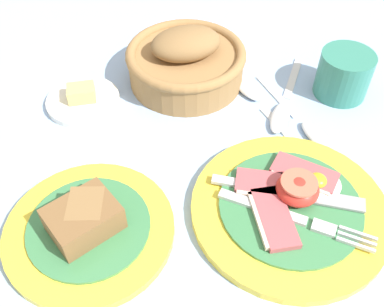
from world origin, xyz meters
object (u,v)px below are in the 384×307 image
(bread_plate, at_px, (88,226))
(teaspoon_stray, at_px, (284,106))
(teaspoon_by_saucer, at_px, (306,125))
(sugar_cup, at_px, (344,73))
(breakfast_plate, at_px, (291,206))
(butter_dish, at_px, (83,100))
(bread_basket, at_px, (186,61))
(teaspoon_near_cup, at_px, (255,98))

(bread_plate, xyz_separation_m, teaspoon_stray, (0.26, 0.22, -0.01))
(teaspoon_by_saucer, height_order, teaspoon_stray, same)
(bread_plate, bearing_deg, sugar_cup, 36.84)
(breakfast_plate, distance_m, teaspoon_by_saucer, 0.15)
(breakfast_plate, height_order, teaspoon_stray, breakfast_plate)
(sugar_cup, bearing_deg, butter_dish, -175.72)
(bread_plate, distance_m, teaspoon_stray, 0.34)
(breakfast_plate, relative_size, bread_basket, 1.29)
(sugar_cup, height_order, teaspoon_near_cup, sugar_cup)
(teaspoon_stray, bearing_deg, teaspoon_by_saucer, 52.19)
(teaspoon_by_saucer, bearing_deg, teaspoon_near_cup, -157.09)
(teaspoon_near_cup, bearing_deg, teaspoon_stray, -142.64)
(sugar_cup, xyz_separation_m, butter_dish, (-0.39, -0.03, -0.03))
(butter_dish, bearing_deg, teaspoon_near_cup, 2.09)
(breakfast_plate, xyz_separation_m, teaspoon_near_cup, (-0.02, 0.21, -0.01))
(sugar_cup, bearing_deg, teaspoon_stray, -156.81)
(bread_basket, bearing_deg, teaspoon_by_saucer, -32.21)
(sugar_cup, xyz_separation_m, teaspoon_stray, (-0.09, -0.04, -0.03))
(bread_plate, bearing_deg, bread_basket, 69.45)
(bread_plate, bearing_deg, breakfast_plate, 7.80)
(bread_basket, relative_size, teaspoon_stray, 0.98)
(breakfast_plate, height_order, butter_dish, breakfast_plate)
(bread_plate, relative_size, sugar_cup, 2.47)
(teaspoon_by_saucer, relative_size, teaspoon_near_cup, 1.01)
(sugar_cup, distance_m, teaspoon_by_saucer, 0.11)
(teaspoon_by_saucer, distance_m, teaspoon_near_cup, 0.09)
(bread_plate, distance_m, teaspoon_by_saucer, 0.33)
(sugar_cup, height_order, bread_basket, bread_basket)
(sugar_cup, relative_size, teaspoon_by_saucer, 0.44)
(butter_dish, relative_size, teaspoon_stray, 0.58)
(breakfast_plate, relative_size, teaspoon_near_cup, 1.33)
(bread_basket, bearing_deg, teaspoon_near_cup, -24.82)
(sugar_cup, distance_m, teaspoon_near_cup, 0.14)
(teaspoon_by_saucer, bearing_deg, butter_dish, -124.20)
(teaspoon_by_saucer, height_order, teaspoon_near_cup, same)
(teaspoon_stray, bearing_deg, butter_dish, -72.75)
(butter_dish, xyz_separation_m, teaspoon_near_cup, (0.26, 0.01, -0.00))
(bread_basket, bearing_deg, teaspoon_stray, -24.89)
(bread_plate, relative_size, teaspoon_stray, 1.05)
(teaspoon_stray, bearing_deg, bread_basket, -95.82)
(breakfast_plate, distance_m, bread_basket, 0.29)
(butter_dish, distance_m, teaspoon_stray, 0.30)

